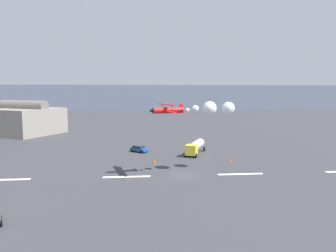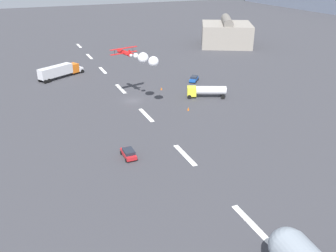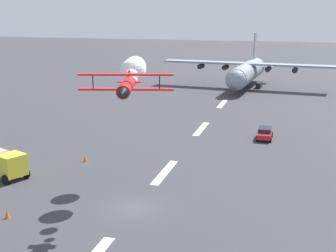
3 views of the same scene
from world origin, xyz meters
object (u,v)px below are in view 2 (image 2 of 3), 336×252
at_px(fuel_tanker_truck, 206,91).
at_px(traffic_cone_far, 188,109).
at_px(semi_truck_orange, 60,71).
at_px(airport_staff_sedan, 194,79).
at_px(stunt_biplane_red, 142,58).
at_px(traffic_cone_near, 161,88).
at_px(followme_car_yellow, 129,153).

relative_size(fuel_tanker_truck, traffic_cone_far, 12.95).
distance_m(semi_truck_orange, fuel_tanker_truck, 44.07).
bearing_deg(airport_staff_sedan, traffic_cone_far, -30.37).
relative_size(semi_truck_orange, airport_staff_sedan, 3.17).
bearing_deg(fuel_tanker_truck, airport_staff_sedan, 165.65).
height_order(fuel_tanker_truck, traffic_cone_far, fuel_tanker_truck).
relative_size(stunt_biplane_red, traffic_cone_far, 20.58).
xyz_separation_m(stunt_biplane_red, traffic_cone_far, (6.95, 8.36, -10.95)).
relative_size(stunt_biplane_red, fuel_tanker_truck, 1.59).
bearing_deg(fuel_tanker_truck, traffic_cone_far, -52.28).
relative_size(stunt_biplane_red, traffic_cone_near, 20.58).
bearing_deg(traffic_cone_far, traffic_cone_near, -179.37).
bearing_deg(followme_car_yellow, traffic_cone_far, 128.93).
xyz_separation_m(followme_car_yellow, traffic_cone_near, (-31.11, 18.88, -0.44)).
relative_size(semi_truck_orange, traffic_cone_near, 18.42).
xyz_separation_m(followme_car_yellow, airport_staff_sedan, (-34.30, 30.14, 0.00)).
distance_m(stunt_biplane_red, traffic_cone_near, 16.25).
distance_m(stunt_biplane_red, fuel_tanker_truck, 18.80).
relative_size(followme_car_yellow, airport_staff_sedan, 0.95).
height_order(airport_staff_sedan, traffic_cone_near, airport_staff_sedan).
distance_m(stunt_biplane_red, followme_car_yellow, 26.91).
bearing_deg(semi_truck_orange, fuel_tanker_truck, 44.40).
bearing_deg(traffic_cone_far, semi_truck_orange, -148.43).
distance_m(airport_staff_sedan, traffic_cone_far, 21.93).
xyz_separation_m(airport_staff_sedan, traffic_cone_near, (3.19, -11.26, -0.44)).
height_order(followme_car_yellow, traffic_cone_far, followme_car_yellow).
bearing_deg(traffic_cone_near, followme_car_yellow, -31.25).
bearing_deg(stunt_biplane_red, airport_staff_sedan, 121.59).
relative_size(semi_truck_orange, fuel_tanker_truck, 1.42).
bearing_deg(traffic_cone_near, airport_staff_sedan, 105.82).
relative_size(fuel_tanker_truck, traffic_cone_near, 12.95).
distance_m(traffic_cone_near, traffic_cone_far, 15.73).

